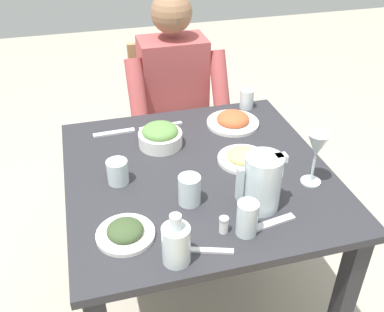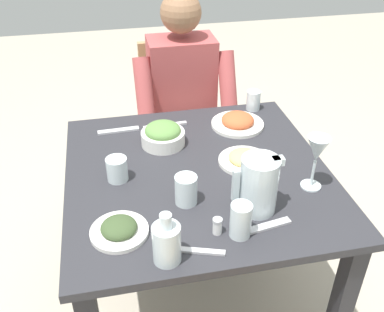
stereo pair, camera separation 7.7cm
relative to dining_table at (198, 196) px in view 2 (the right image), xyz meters
name	(u,v)px [view 2 (the right image)]	position (x,y,z in m)	size (l,w,h in m)	color
ground_plane	(197,301)	(0.00, 0.00, -0.61)	(8.00, 8.00, 0.00)	#B7AD99
dining_table	(198,196)	(0.00, 0.00, 0.00)	(0.94, 0.94, 0.73)	#2D2D33
chair_near	(179,115)	(-0.08, -0.84, -0.11)	(0.40, 0.40, 0.89)	tan
diner_near	(185,108)	(-0.08, -0.64, 0.04)	(0.48, 0.53, 1.18)	#B24C4C
water_pitcher	(258,185)	(-0.14, 0.24, 0.21)	(0.16, 0.12, 0.19)	silver
salad_bowl	(163,135)	(0.09, -0.21, 0.16)	(0.17, 0.17, 0.09)	white
plate_rice_curry	(238,122)	(-0.23, -0.29, 0.13)	(0.22, 0.22, 0.06)	white
plate_fries	(244,159)	(-0.18, -0.02, 0.13)	(0.19, 0.19, 0.04)	white
plate_dolmas	(119,229)	(0.30, 0.27, 0.13)	(0.18, 0.18, 0.05)	white
water_glass_center	(186,190)	(0.07, 0.16, 0.17)	(0.07, 0.07, 0.10)	silver
water_glass_near_right	(117,169)	(0.29, -0.01, 0.16)	(0.07, 0.07, 0.09)	silver
water_glass_far_left	(241,220)	(-0.05, 0.34, 0.17)	(0.06, 0.06, 0.11)	silver
water_glass_far_right	(253,100)	(-0.35, -0.42, 0.16)	(0.06, 0.06, 0.09)	silver
wine_glass	(317,152)	(-0.36, 0.17, 0.26)	(0.08, 0.08, 0.20)	silver
oil_carafe	(167,245)	(0.17, 0.40, 0.17)	(0.08, 0.08, 0.16)	silver
salt_shaker	(217,226)	(0.01, 0.32, 0.14)	(0.03, 0.03, 0.05)	white
fork_near	(265,227)	(-0.14, 0.33, 0.12)	(0.17, 0.03, 0.01)	silver
knife_near	(193,250)	(0.10, 0.38, 0.12)	(0.18, 0.02, 0.01)	silver
fork_far	(118,130)	(0.26, -0.34, 0.12)	(0.17, 0.03, 0.01)	silver
knife_far	(165,125)	(0.07, -0.35, 0.12)	(0.18, 0.02, 0.01)	silver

